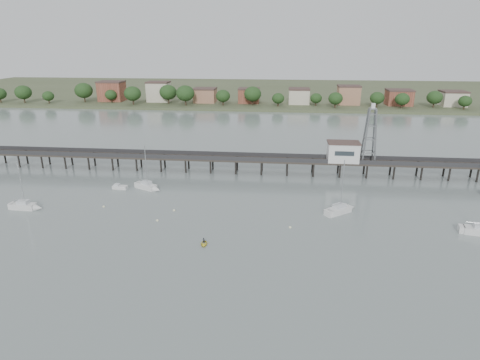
% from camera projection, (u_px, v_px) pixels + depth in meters
% --- Properties ---
extents(ground_plane, '(500.00, 500.00, 0.00)m').
position_uv_depth(ground_plane, '(214.00, 309.00, 54.49)').
color(ground_plane, slate).
rests_on(ground_plane, ground).
extents(pier, '(150.00, 5.00, 5.50)m').
position_uv_depth(pier, '(249.00, 159.00, 109.62)').
color(pier, '#2D2823').
rests_on(pier, ground).
extents(pier_building, '(8.40, 5.40, 5.30)m').
position_uv_depth(pier_building, '(343.00, 152.00, 106.29)').
color(pier_building, silver).
rests_on(pier_building, ground).
extents(lattice_tower, '(3.20, 3.20, 15.50)m').
position_uv_depth(lattice_tower, '(370.00, 136.00, 104.21)').
color(lattice_tower, slate).
rests_on(lattice_tower, ground).
extents(sailboat_c, '(7.11, 6.19, 12.22)m').
position_uv_depth(sailboat_c, '(343.00, 209.00, 85.06)').
color(sailboat_c, silver).
rests_on(sailboat_c, ground).
extents(sailboat_a, '(6.81, 2.20, 11.30)m').
position_uv_depth(sailboat_a, '(28.00, 207.00, 86.43)').
color(sailboat_a, silver).
rests_on(sailboat_a, ground).
extents(sailboat_b, '(7.13, 4.88, 11.61)m').
position_uv_depth(sailboat_b, '(150.00, 187.00, 97.85)').
color(sailboat_b, silver).
rests_on(sailboat_b, ground).
extents(white_tender, '(3.68, 1.81, 1.38)m').
position_uv_depth(white_tender, '(120.00, 187.00, 98.50)').
color(white_tender, silver).
rests_on(white_tender, ground).
extents(yellow_dinghy, '(1.70, 0.65, 2.31)m').
position_uv_depth(yellow_dinghy, '(204.00, 245.00, 71.59)').
color(yellow_dinghy, yellow).
rests_on(yellow_dinghy, ground).
extents(dinghy_occupant, '(0.78, 1.20, 0.27)m').
position_uv_depth(dinghy_occupant, '(204.00, 245.00, 71.59)').
color(dinghy_occupant, black).
rests_on(dinghy_occupant, ground).
extents(mooring_buoys, '(81.98, 15.70, 0.39)m').
position_uv_depth(mooring_buoys, '(257.00, 219.00, 81.87)').
color(mooring_buoys, '#FBF9C3').
rests_on(mooring_buoys, ground).
extents(far_shore, '(500.00, 170.00, 10.40)m').
position_uv_depth(far_shore, '(270.00, 92.00, 279.25)').
color(far_shore, '#475133').
rests_on(far_shore, ground).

